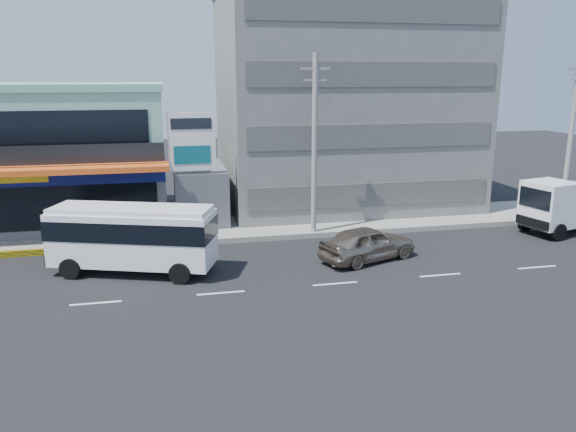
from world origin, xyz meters
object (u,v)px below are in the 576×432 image
Objects in this scene: sedan at (368,243)px; utility_pole_near at (315,145)px; shop_building at (63,158)px; concrete_building at (343,103)px; minibus at (132,234)px; billboard at (192,149)px; satellite_dish at (200,168)px; utility_pole_far at (570,138)px.

utility_pole_near is at bearing -1.64° from sedan.
utility_pole_near reaches higher than shop_building.
minibus is (-13.61, -11.59, -5.15)m from concrete_building.
billboard is 0.89× the size of minibus.
billboard reaches higher than minibus.
concrete_building is at bearing 40.42° from minibus.
concrete_building reaches higher than shop_building.
sedan is at bearing -101.53° from concrete_building.
concrete_building is 2.06× the size of minibus.
satellite_dish is at bearing 64.56° from minibus.
utility_pole_near is (6.50, -1.80, 0.22)m from billboard.
concrete_building reaches higher than sedan.
billboard is at bearing -32.32° from shop_building.
utility_pole_far is at bearing 0.00° from utility_pole_near.
minibus is (-9.61, -3.99, -3.30)m from utility_pole_near.
shop_building is 2.47× the size of sedan.
concrete_building reaches higher than billboard.
billboard is at bearing 164.52° from utility_pole_near.
minibus is at bearing 67.02° from sedan.
utility_pole_near is 6.46m from sedan.
minibus is (-25.61, -3.99, -3.30)m from utility_pole_far.
sedan is (7.51, -8.19, -2.72)m from satellite_dish.
concrete_building is at bearing -31.43° from sedan.
minibus is at bearing -118.24° from billboard.
shop_building is 11.61m from minibus.
utility_pole_far is 1.28× the size of minibus.
concrete_building is at bearing 147.65° from utility_pole_far.
billboard is (7.50, -4.75, 0.93)m from shop_building.
utility_pole_near reaches higher than billboard.
billboard is 0.69× the size of utility_pole_far.
shop_building is at bearing 154.94° from utility_pole_near.
concrete_building is 14.32m from utility_pole_far.
satellite_dish is 11.44m from sedan.
shop_building is 0.77× the size of concrete_building.
utility_pole_far is (22.00, -3.60, 1.57)m from satellite_dish.
satellite_dish is at bearing 149.04° from utility_pole_near.
sedan is at bearing -162.43° from utility_pole_far.
minibus is at bearing -115.44° from satellite_dish.
shop_building is at bearing 112.62° from minibus.
concrete_building is at bearing 62.24° from utility_pole_near.
shop_building is at bearing 159.79° from satellite_dish.
minibus reaches higher than sedan.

